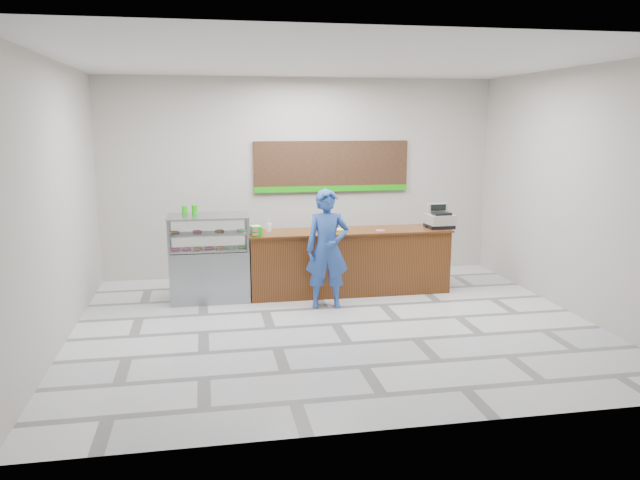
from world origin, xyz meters
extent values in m
plane|color=silver|center=(0.00, 0.00, 0.00)|extent=(7.00, 7.00, 0.00)
plane|color=#B1ACA3|center=(0.00, 3.00, 1.75)|extent=(7.00, 0.00, 7.00)
plane|color=silver|center=(0.00, 0.00, 3.50)|extent=(7.00, 7.00, 0.00)
cube|color=brown|center=(0.55, 1.55, 0.50)|extent=(3.20, 0.70, 1.00)
cube|color=brown|center=(0.55, 1.55, 1.01)|extent=(3.26, 0.76, 0.03)
cube|color=gray|center=(-1.67, 1.55, 0.40)|extent=(1.20, 0.70, 0.80)
cube|color=white|center=(-1.67, 1.55, 1.05)|extent=(1.20, 0.70, 0.50)
cube|color=gray|center=(-1.67, 1.55, 1.31)|extent=(1.22, 0.72, 0.03)
cube|color=silver|center=(-1.67, 1.55, 0.82)|extent=(1.14, 0.64, 0.02)
cube|color=silver|center=(-1.67, 1.55, 1.06)|extent=(1.14, 0.64, 0.02)
torus|color=#D44B8C|center=(-2.17, 1.45, 0.85)|extent=(0.15, 0.15, 0.05)
torus|color=#D44B8C|center=(-2.00, 1.45, 0.85)|extent=(0.15, 0.15, 0.05)
torus|color=#B8743F|center=(-1.84, 1.45, 0.85)|extent=(0.15, 0.15, 0.05)
torus|color=#D44B8C|center=(-1.67, 1.45, 0.85)|extent=(0.15, 0.15, 0.05)
torus|color=#B8743F|center=(-1.50, 1.45, 0.85)|extent=(0.15, 0.15, 0.05)
torus|color=#7ECC80|center=(-1.34, 1.45, 0.85)|extent=(0.15, 0.15, 0.05)
torus|color=#7ECC80|center=(-1.17, 1.45, 0.85)|extent=(0.15, 0.15, 0.05)
torus|color=#B8743F|center=(-2.17, 1.60, 1.09)|extent=(0.15, 0.15, 0.05)
torus|color=#D44B8C|center=(-1.84, 1.60, 1.09)|extent=(0.15, 0.15, 0.05)
torus|color=#B8743F|center=(-1.50, 1.60, 1.09)|extent=(0.15, 0.15, 0.05)
torus|color=#7ECC80|center=(-1.17, 1.60, 1.09)|extent=(0.15, 0.15, 0.05)
cube|color=black|center=(0.55, 2.96, 1.95)|extent=(2.80, 0.05, 0.90)
cube|color=#18AC0B|center=(0.55, 2.93, 1.55)|extent=(2.80, 0.02, 0.10)
cube|color=black|center=(2.05, 1.50, 1.06)|extent=(0.41, 0.41, 0.06)
cube|color=gray|center=(2.05, 1.50, 1.17)|extent=(0.43, 0.45, 0.16)
cube|color=black|center=(2.05, 1.42, 1.27)|extent=(0.29, 0.22, 0.04)
cube|color=gray|center=(2.05, 1.63, 1.33)|extent=(0.35, 0.12, 0.16)
cube|color=black|center=(2.05, 1.57, 1.35)|extent=(0.26, 0.03, 0.10)
cube|color=black|center=(1.88, 1.62, 1.05)|extent=(0.09, 0.17, 0.04)
cube|color=#68B41C|center=(0.29, 1.57, 1.04)|extent=(0.35, 0.27, 0.02)
cube|color=white|center=(0.31, 1.57, 1.05)|extent=(0.25, 0.19, 0.00)
cube|color=white|center=(-0.95, 1.52, 1.09)|extent=(0.18, 0.18, 0.12)
cylinder|color=silver|center=(-0.73, 1.68, 1.09)|extent=(0.09, 0.09, 0.13)
cube|color=#18AC0B|center=(-0.95, 1.28, 1.10)|extent=(0.18, 0.13, 0.14)
cylinder|color=#D44B8C|center=(1.03, 1.43, 1.03)|extent=(0.16, 0.16, 0.00)
cylinder|color=#18AC0B|center=(-2.02, 1.75, 1.39)|extent=(0.08, 0.08, 0.13)
cylinder|color=#18AC0B|center=(-1.87, 1.73, 1.40)|extent=(0.09, 0.09, 0.14)
imported|color=#264998|center=(0.05, 0.84, 0.88)|extent=(0.69, 0.50, 1.77)
camera|label=1|loc=(-1.72, -8.01, 2.75)|focal=35.00mm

